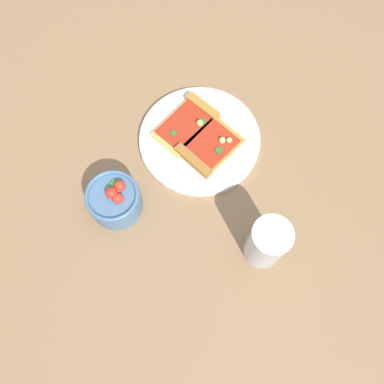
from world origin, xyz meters
The scene contains 6 objects.
ground_plane centered at (0.00, 0.00, 0.00)m, with size 2.40×2.40×0.00m, color #93704C.
plate centered at (0.03, -0.01, 0.01)m, with size 0.28×0.28×0.01m, color silver.
pizza_slice_near centered at (0.08, 0.00, 0.02)m, with size 0.16×0.17×0.02m.
pizza_slice_far centered at (0.00, -0.02, 0.02)m, with size 0.15×0.16×0.02m.
salad_bowl centered at (-0.09, 0.19, 0.04)m, with size 0.11×0.11×0.08m.
soda_glass centered at (-0.24, -0.09, 0.06)m, with size 0.08×0.08×0.13m.
Camera 1 is at (-0.39, 0.09, 0.81)m, focal length 36.57 mm.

